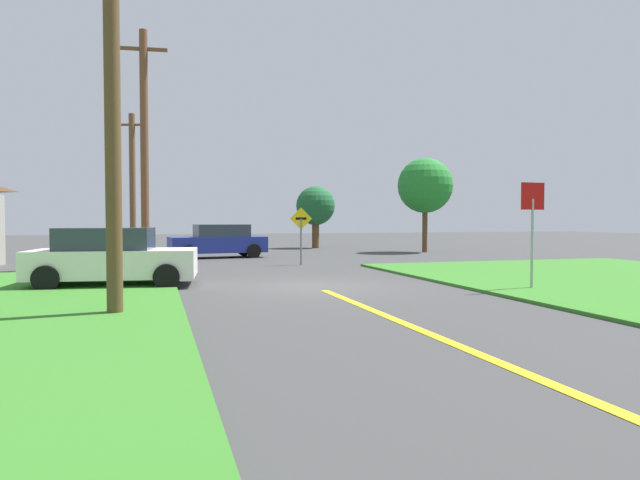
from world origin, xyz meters
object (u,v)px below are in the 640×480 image
at_px(car_approaching_junction, 219,241).
at_px(parked_car_near_building, 112,257).
at_px(pine_tree_center, 425,186).
at_px(direction_sign, 301,229).
at_px(oak_tree_left, 316,206).
at_px(utility_pole_near, 112,94).
at_px(utility_pole_far, 133,181).
at_px(utility_pole_mid, 144,146).
at_px(stop_sign, 532,216).

xyz_separation_m(car_approaching_junction, parked_car_near_building, (-4.10, -10.99, 0.00)).
xyz_separation_m(car_approaching_junction, pine_tree_center, (11.85, 1.44, 2.99)).
height_order(direction_sign, oak_tree_left, oak_tree_left).
relative_size(utility_pole_near, utility_pole_far, 1.02).
bearing_deg(utility_pole_mid, stop_sign, -47.04).
xyz_separation_m(parked_car_near_building, utility_pole_far, (-0.09, 17.83, 3.28)).
distance_m(utility_pole_near, oak_tree_left, 26.09).
xyz_separation_m(utility_pole_far, pine_tree_center, (16.05, -5.41, -0.29)).
bearing_deg(direction_sign, pine_tree_center, 36.67).
relative_size(utility_pole_mid, direction_sign, 3.90).
bearing_deg(direction_sign, stop_sign, -69.35).
relative_size(car_approaching_junction, parked_car_near_building, 1.04).
height_order(parked_car_near_building, utility_pole_far, utility_pole_far).
height_order(stop_sign, direction_sign, stop_sign).
relative_size(utility_pole_near, direction_sign, 3.47).
bearing_deg(utility_pole_far, stop_sign, -64.17).
xyz_separation_m(parked_car_near_building, utility_pole_near, (0.39, -5.03, 3.38)).
relative_size(car_approaching_junction, direction_sign, 2.03).
bearing_deg(car_approaching_junction, utility_pole_mid, 47.18).
height_order(stop_sign, car_approaching_junction, stop_sign).
bearing_deg(utility_pole_near, utility_pole_far, 91.19).
bearing_deg(car_approaching_junction, pine_tree_center, -179.92).
bearing_deg(car_approaching_junction, direction_sign, 110.34).
bearing_deg(utility_pole_far, utility_pole_near, -88.81).
distance_m(parked_car_near_building, pine_tree_center, 20.44).
bearing_deg(stop_sign, direction_sign, -70.89).
relative_size(stop_sign, parked_car_near_building, 0.61).
bearing_deg(direction_sign, utility_pole_near, -121.18).
height_order(parked_car_near_building, utility_pole_mid, utility_pole_mid).
distance_m(car_approaching_junction, utility_pole_mid, 6.87).
bearing_deg(utility_pole_far, car_approaching_junction, -58.52).
xyz_separation_m(car_approaching_junction, utility_pole_near, (-3.72, -16.02, 3.39)).
relative_size(parked_car_near_building, utility_pole_near, 0.56).
distance_m(utility_pole_far, pine_tree_center, 16.94).
xyz_separation_m(stop_sign, car_approaching_junction, (-6.40, 15.03, -1.14)).
bearing_deg(parked_car_near_building, direction_sign, 46.59).
height_order(stop_sign, utility_pole_mid, utility_pole_mid).
distance_m(utility_pole_mid, pine_tree_center, 16.36).
height_order(car_approaching_junction, parked_car_near_building, same).
relative_size(utility_pole_near, oak_tree_left, 2.01).
bearing_deg(utility_pole_near, utility_pole_mid, 88.06).
distance_m(utility_pole_near, pine_tree_center, 23.40).
xyz_separation_m(stop_sign, oak_tree_left, (0.74, 22.69, 0.79)).
xyz_separation_m(stop_sign, parked_car_near_building, (-10.50, 4.05, -1.14)).
bearing_deg(utility_pole_mid, parked_car_near_building, -96.90).
relative_size(parked_car_near_building, pine_tree_center, 0.85).
height_order(utility_pole_near, utility_pole_far, utility_pole_near).
distance_m(stop_sign, utility_pole_mid, 14.53).
distance_m(car_approaching_junction, utility_pole_far, 8.67).
distance_m(car_approaching_junction, parked_car_near_building, 11.73).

